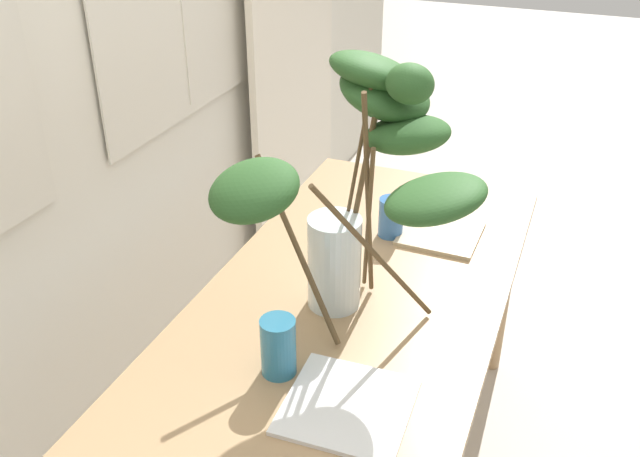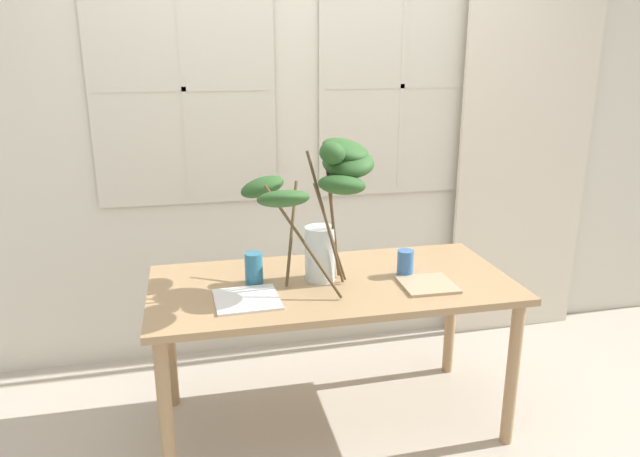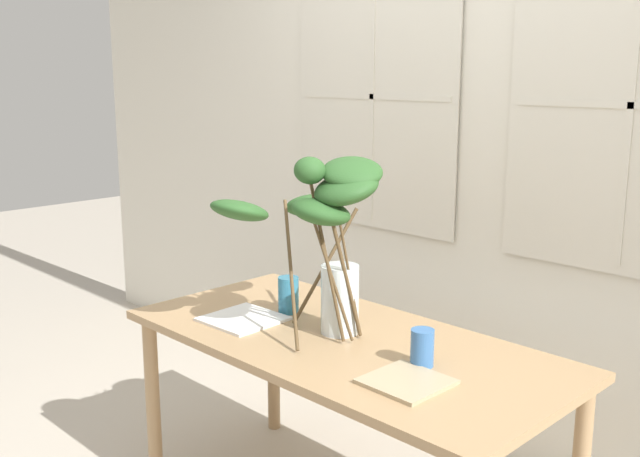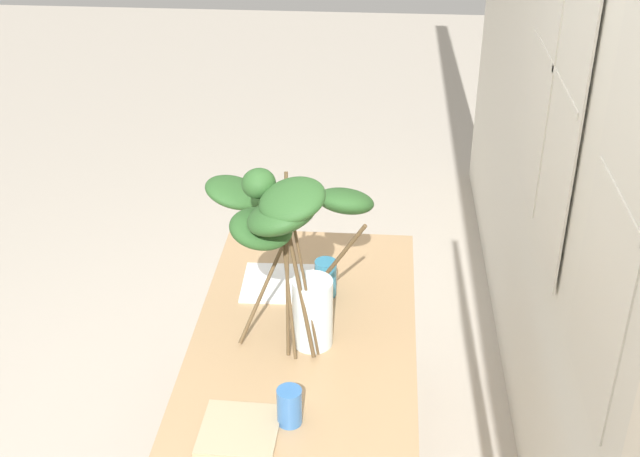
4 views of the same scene
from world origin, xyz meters
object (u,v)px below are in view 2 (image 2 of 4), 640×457
dining_table (332,299)px  drinking_glass_blue_left (254,268)px  vase_with_branches (320,196)px  plate_square_left (247,299)px  plate_square_right (427,285)px  drinking_glass_blue_right (405,263)px

dining_table → drinking_glass_blue_left: (-0.34, 0.05, 0.15)m
vase_with_branches → plate_square_left: 0.52m
vase_with_branches → drinking_glass_blue_left: (-0.28, 0.09, -0.33)m
plate_square_left → plate_square_right: size_ratio=1.15×
plate_square_left → plate_square_right: plate_square_right is taller
vase_with_branches → plate_square_right: vase_with_branches is taller
vase_with_branches → drinking_glass_blue_left: bearing=162.0°
drinking_glass_blue_right → plate_square_left: bearing=-169.8°
drinking_glass_blue_right → plate_square_right: (0.05, -0.14, -0.05)m
vase_with_branches → drinking_glass_blue_right: size_ratio=5.52×
dining_table → vase_with_branches: size_ratio=2.42×
drinking_glass_blue_left → drinking_glass_blue_right: drinking_glass_blue_left is taller
plate_square_left → plate_square_right: 0.79m
drinking_glass_blue_right → plate_square_right: drinking_glass_blue_right is taller
drinking_glass_blue_left → drinking_glass_blue_right: (0.68, -0.05, -0.01)m
dining_table → plate_square_left: bearing=-161.9°
dining_table → vase_with_branches: (-0.06, -0.04, 0.48)m
vase_with_branches → plate_square_right: bearing=-13.1°
plate_square_right → dining_table: bearing=160.1°
dining_table → drinking_glass_blue_right: (0.34, 0.00, 0.14)m
drinking_glass_blue_left → drinking_glass_blue_right: bearing=-4.3°
drinking_glass_blue_right → plate_square_right: bearing=-70.3°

